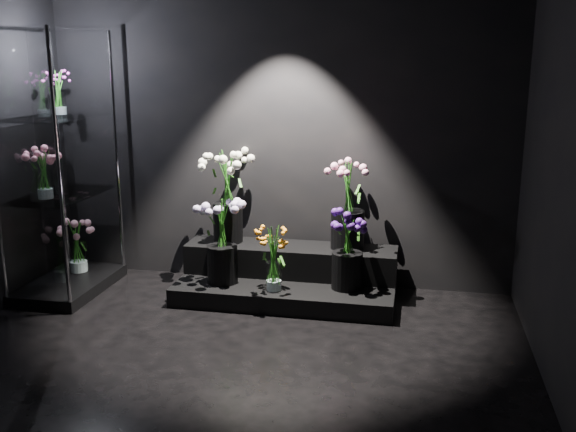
# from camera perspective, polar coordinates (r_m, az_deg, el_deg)

# --- Properties ---
(floor) EXTENTS (4.00, 4.00, 0.00)m
(floor) POSITION_cam_1_polar(r_m,az_deg,el_deg) (4.02, -7.18, -14.94)
(floor) COLOR black
(floor) RESTS_ON ground
(wall_back) EXTENTS (4.00, 0.00, 4.00)m
(wall_back) POSITION_cam_1_polar(r_m,az_deg,el_deg) (5.48, -0.94, 8.29)
(wall_back) COLOR black
(wall_back) RESTS_ON floor
(display_riser) EXTENTS (1.78, 0.79, 0.40)m
(display_riser) POSITION_cam_1_polar(r_m,az_deg,el_deg) (5.38, 0.02, -5.34)
(display_riser) COLOR black
(display_riser) RESTS_ON floor
(display_case) EXTENTS (0.59, 0.98, 2.16)m
(display_case) POSITION_cam_1_polar(r_m,az_deg,el_deg) (5.57, -19.63, 4.25)
(display_case) COLOR black
(display_case) RESTS_ON floor
(bouquet_orange_bells) EXTENTS (0.32, 0.32, 0.51)m
(bouquet_orange_bells) POSITION_cam_1_polar(r_m,az_deg,el_deg) (5.01, -1.28, -3.78)
(bouquet_orange_bells) COLOR white
(bouquet_orange_bells) RESTS_ON display_riser
(bouquet_lilac) EXTENTS (0.44, 0.44, 0.70)m
(bouquet_lilac) POSITION_cam_1_polar(r_m,az_deg,el_deg) (5.18, -5.92, -1.62)
(bouquet_lilac) COLOR black
(bouquet_lilac) RESTS_ON display_riser
(bouquet_purple) EXTENTS (0.37, 0.37, 0.62)m
(bouquet_purple) POSITION_cam_1_polar(r_m,az_deg,el_deg) (5.06, 5.31, -2.76)
(bouquet_purple) COLOR black
(bouquet_purple) RESTS_ON display_riser
(bouquet_cream_roses) EXTENTS (0.49, 0.49, 0.79)m
(bouquet_cream_roses) POSITION_cam_1_polar(r_m,az_deg,el_deg) (5.45, -5.42, 2.43)
(bouquet_cream_roses) COLOR black
(bouquet_cream_roses) RESTS_ON display_riser
(bouquet_pink_roses) EXTENTS (0.43, 0.43, 0.74)m
(bouquet_pink_roses) POSITION_cam_1_polar(r_m,az_deg,el_deg) (5.27, 5.36, 1.25)
(bouquet_pink_roses) COLOR black
(bouquet_pink_roses) RESTS_ON display_riser
(bouquet_case_pink) EXTENTS (0.33, 0.33, 0.40)m
(bouquet_case_pink) POSITION_cam_1_polar(r_m,az_deg,el_deg) (5.45, -20.90, 3.68)
(bouquet_case_pink) COLOR white
(bouquet_case_pink) RESTS_ON display_case
(bouquet_case_magenta) EXTENTS (0.23, 0.23, 0.35)m
(bouquet_case_magenta) POSITION_cam_1_polar(r_m,az_deg,el_deg) (5.67, -19.73, 10.33)
(bouquet_case_magenta) COLOR white
(bouquet_case_magenta) RESTS_ON display_case
(bouquet_case_base_pink) EXTENTS (0.34, 0.34, 0.48)m
(bouquet_case_base_pink) POSITION_cam_1_polar(r_m,az_deg,el_deg) (5.91, -18.24, -2.38)
(bouquet_case_base_pink) COLOR white
(bouquet_case_base_pink) RESTS_ON display_case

